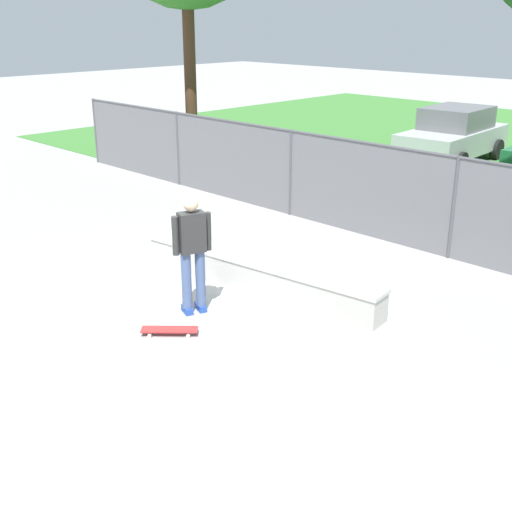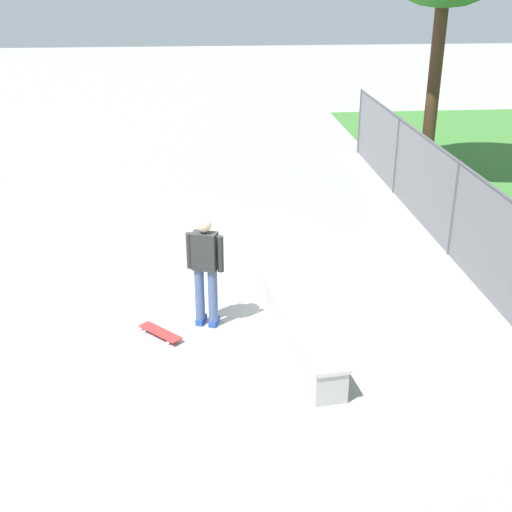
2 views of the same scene
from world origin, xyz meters
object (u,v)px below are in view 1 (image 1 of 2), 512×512
Objects in this scene: concrete_ledge at (257,274)px; skateboarder at (192,250)px; car_silver at (453,135)px; skateboard at (169,330)px.

skateboarder reaches higher than concrete_ledge.
skateboard is at bearing -77.36° from car_silver.
car_silver is (-2.70, 11.19, 0.58)m from concrete_ledge.
skateboard is 13.57m from car_silver.
car_silver is at bearing 103.57° from concrete_ledge.
concrete_ledge is 2.06m from skateboard.
skateboard is 0.17× the size of car_silver.
car_silver is (-2.65, 12.49, -0.17)m from skateboarder.
concrete_ledge is at bearing -76.43° from car_silver.
skateboarder is (-0.06, -1.30, 0.75)m from concrete_ledge.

